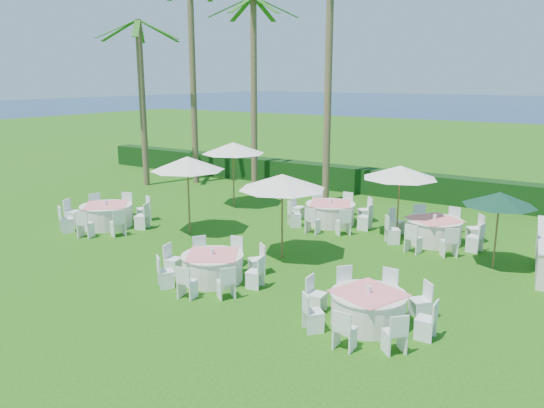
{
  "coord_description": "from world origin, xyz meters",
  "views": [
    {
      "loc": [
        9.72,
        -11.71,
        5.47
      ],
      "look_at": [
        0.29,
        2.98,
        1.3
      ],
      "focal_mm": 35.0,
      "sensor_mm": 36.0,
      "label": 1
    }
  ],
  "objects": [
    {
      "name": "palm_a",
      "position": [
        -8.75,
        9.55,
        5.68
      ],
      "size": [
        4.26,
        4.37,
        10.41
      ],
      "color": "brown",
      "rests_on": "ground"
    },
    {
      "name": "banquet_table_a",
      "position": [
        -5.93,
        1.15,
        0.44
      ],
      "size": [
        3.28,
        3.28,
        1.0
      ],
      "color": "silver",
      "rests_on": "ground"
    },
    {
      "name": "ground",
      "position": [
        0.0,
        0.0,
        0.0
      ],
      "size": [
        120.0,
        120.0,
        0.0
      ],
      "primitive_type": "plane",
      "color": "#1A570E",
      "rests_on": "ground"
    },
    {
      "name": "palm_c",
      "position": [
        -0.94,
        9.41,
        6.24
      ],
      "size": [
        4.11,
        4.4,
        11.51
      ],
      "color": "brown",
      "rests_on": "ground"
    },
    {
      "name": "banquet_table_b",
      "position": [
        0.89,
        -0.99,
        0.4
      ],
      "size": [
        3.01,
        3.01,
        0.91
      ],
      "color": "silver",
      "rests_on": "ground"
    },
    {
      "name": "banquet_table_e",
      "position": [
        1.01,
        5.98,
        0.44
      ],
      "size": [
        3.28,
        3.28,
        0.99
      ],
      "color": "silver",
      "rests_on": "ground"
    },
    {
      "name": "umbrella_a",
      "position": [
        -2.68,
        2.12,
        2.55
      ],
      "size": [
        2.61,
        2.61,
        2.79
      ],
      "color": "brown",
      "rests_on": "ground"
    },
    {
      "name": "umbrella_c",
      "position": [
        -3.89,
        6.41,
        2.54
      ],
      "size": [
        2.71,
        2.71,
        2.78
      ],
      "color": "brown",
      "rests_on": "ground"
    },
    {
      "name": "palm_f",
      "position": [
        -10.52,
        7.67,
        4.58
      ],
      "size": [
        4.36,
        4.27,
        8.26
      ],
      "color": "brown",
      "rests_on": "ground"
    },
    {
      "name": "palm_b",
      "position": [
        -5.74,
        10.69,
        5.12
      ],
      "size": [
        4.11,
        4.4,
        9.31
      ],
      "color": "brown",
      "rests_on": "ground"
    },
    {
      "name": "banquet_table_f",
      "position": [
        5.02,
        5.77,
        0.43
      ],
      "size": [
        3.3,
        3.3,
        0.99
      ],
      "color": "silver",
      "rests_on": "ground"
    },
    {
      "name": "umbrella_b",
      "position": [
        1.52,
        1.63,
        2.42
      ],
      "size": [
        2.68,
        2.68,
        2.65
      ],
      "color": "brown",
      "rests_on": "ground"
    },
    {
      "name": "hedge",
      "position": [
        0.0,
        12.0,
        0.6
      ],
      "size": [
        34.0,
        1.0,
        1.2
      ],
      "primitive_type": "cube",
      "color": "black",
      "rests_on": "ground"
    },
    {
      "name": "umbrella_d",
      "position": [
        3.74,
        5.73,
        2.32
      ],
      "size": [
        2.58,
        2.58,
        2.54
      ],
      "color": "brown",
      "rests_on": "ground"
    },
    {
      "name": "umbrella_green",
      "position": [
        7.23,
        4.22,
        2.09
      ],
      "size": [
        2.06,
        2.06,
        2.29
      ],
      "color": "brown",
      "rests_on": "ground"
    },
    {
      "name": "banquet_table_c",
      "position": [
        5.55,
        -1.19,
        0.4
      ],
      "size": [
        3.02,
        3.02,
        0.92
      ],
      "color": "silver",
      "rests_on": "ground"
    }
  ]
}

